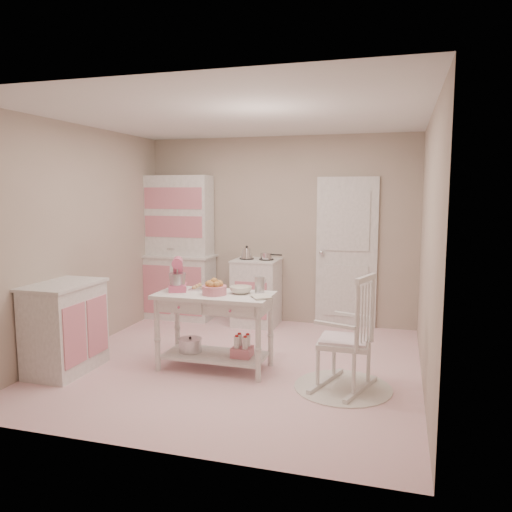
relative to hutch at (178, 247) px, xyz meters
The scene contains 14 objects.
room_shell 2.28m from the hutch, 48.93° to the right, with size 3.84×3.84×2.62m.
door 2.41m from the hutch, ahead, with size 0.82×0.05×2.04m, color white.
hutch is the anchor object (origin of this frame).
stove 1.33m from the hutch, ahead, with size 0.62×0.57×0.92m, color white.
base_cabinet 2.42m from the hutch, 94.47° to the right, with size 0.54×0.84×0.92m, color white.
lace_rug 3.46m from the hutch, 37.55° to the right, with size 0.92×0.92×0.01m, color white.
rocking_chair 3.34m from the hutch, 37.55° to the right, with size 0.48×0.72×1.10m, color white.
work_table 2.33m from the hutch, 55.52° to the right, with size 1.20×0.60×0.80m, color white.
stand_mixer 2.02m from the hutch, 65.09° to the right, with size 0.20×0.28×0.34m, color #D55A7F.
cookie_tray 2.02m from the hutch, 56.14° to the right, with size 0.34×0.24×0.02m, color silver.
bread_basket 2.30m from the hutch, 55.82° to the right, with size 0.25×0.25×0.09m, color pink.
mixing_bowl 2.35m from the hutch, 49.14° to the right, with size 0.23×0.23×0.07m, color silver.
metal_pitcher 2.41m from the hutch, 44.64° to the right, with size 0.10×0.10×0.17m, color silver.
recipe_book 2.62m from the hutch, 48.86° to the right, with size 0.17×0.23×0.02m, color silver.
Camera 1 is at (1.65, -4.91, 1.84)m, focal length 35.00 mm.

